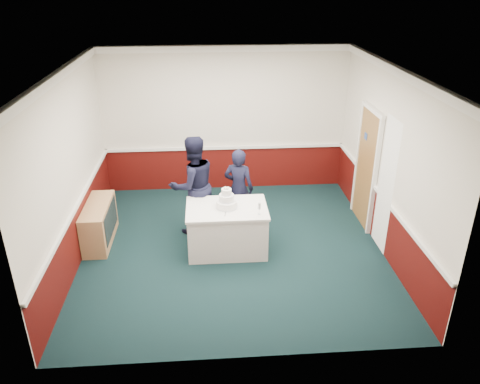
{
  "coord_description": "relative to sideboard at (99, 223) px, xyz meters",
  "views": [
    {
      "loc": [
        -0.39,
        -6.78,
        4.28
      ],
      "look_at": [
        0.11,
        -0.1,
        1.1
      ],
      "focal_mm": 35.0,
      "sensor_mm": 36.0,
      "label": 1
    }
  ],
  "objects": [
    {
      "name": "room_shell",
      "position": [
        2.36,
        0.21,
        1.62
      ],
      "size": [
        5.0,
        5.0,
        3.0
      ],
      "color": "silver",
      "rests_on": "ground"
    },
    {
      "name": "champagne_flute",
      "position": [
        2.68,
        -0.7,
        0.58
      ],
      "size": [
        0.05,
        0.05,
        0.21
      ],
      "color": "silver",
      "rests_on": "cake_table"
    },
    {
      "name": "cake_table",
      "position": [
        2.18,
        -0.42,
        0.05
      ],
      "size": [
        1.32,
        0.92,
        0.79
      ],
      "color": "white",
      "rests_on": "ground"
    },
    {
      "name": "ground",
      "position": [
        2.28,
        -0.4,
        -0.35
      ],
      "size": [
        5.0,
        5.0,
        0.0
      ],
      "primitive_type": "plane",
      "color": "black",
      "rests_on": "ground"
    },
    {
      "name": "person_woman",
      "position": [
        2.43,
        0.41,
        0.39
      ],
      "size": [
        0.63,
        0.52,
        1.48
      ],
      "primitive_type": "imported",
      "rotation": [
        0.0,
        0.0,
        2.79
      ],
      "color": "black",
      "rests_on": "ground"
    },
    {
      "name": "person_man",
      "position": [
        1.63,
        0.26,
        0.54
      ],
      "size": [
        1.07,
        0.98,
        1.79
      ],
      "primitive_type": "imported",
      "rotation": [
        0.0,
        0.0,
        3.57
      ],
      "color": "black",
      "rests_on": "ground"
    },
    {
      "name": "sideboard",
      "position": [
        0.0,
        0.0,
        0.0
      ],
      "size": [
        0.41,
        1.2,
        0.7
      ],
      "color": "tan",
      "rests_on": "ground"
    },
    {
      "name": "cake_knife",
      "position": [
        2.15,
        -0.62,
        0.44
      ],
      "size": [
        0.05,
        0.22,
        0.0
      ],
      "primitive_type": "cube",
      "rotation": [
        0.0,
        0.0,
        -0.14
      ],
      "color": "silver",
      "rests_on": "cake_table"
    },
    {
      "name": "wedding_cake",
      "position": [
        2.18,
        -0.42,
        0.55
      ],
      "size": [
        0.35,
        0.35,
        0.36
      ],
      "color": "white",
      "rests_on": "cake_table"
    }
  ]
}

